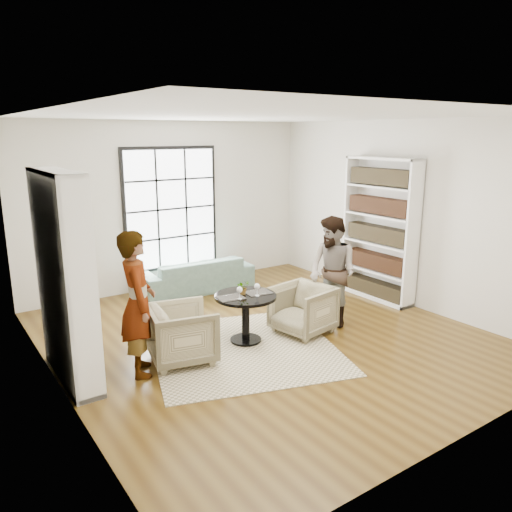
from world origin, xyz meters
TOP-DOWN VIEW (x-y plane):
  - ground at (0.00, 0.00)m, footprint 6.00×6.00m
  - room_shell at (0.00, 0.54)m, footprint 6.00×6.01m
  - rug at (-0.49, -0.18)m, footprint 2.96×2.96m
  - pedestal_table at (-0.33, 0.01)m, footprint 0.84×0.84m
  - sofa at (0.19, 2.45)m, footprint 2.08×0.91m
  - armchair_left at (-1.31, -0.03)m, footprint 0.94×0.92m
  - armchair_right at (0.52, -0.17)m, footprint 0.87×0.86m
  - person_left at (-1.86, -0.03)m, footprint 0.57×0.72m
  - person_right at (1.07, -0.17)m, footprint 0.69×0.84m
  - placemat_left at (-0.56, 0.02)m, footprint 0.37×0.30m
  - placemat_right at (-0.14, 0.00)m, footprint 0.37×0.30m
  - cutlery_left at (-0.56, 0.02)m, footprint 0.17×0.24m
  - cutlery_right at (-0.14, 0.00)m, footprint 0.17×0.24m
  - wine_glass_left at (-0.49, -0.08)m, footprint 0.08×0.08m
  - wine_glass_right at (-0.23, -0.10)m, footprint 0.08×0.08m
  - flower_centerpiece at (-0.34, 0.07)m, footprint 0.18×0.16m

SIDE VIEW (x-z plane):
  - ground at x=0.00m, z-range 0.00..0.00m
  - rug at x=-0.49m, z-range 0.00..0.01m
  - sofa at x=0.19m, z-range 0.00..0.59m
  - armchair_right at x=0.52m, z-range 0.00..0.69m
  - armchair_left at x=-1.31m, z-range 0.00..0.72m
  - pedestal_table at x=-0.33m, z-range 0.15..0.82m
  - placemat_left at x=-0.56m, z-range 0.67..0.68m
  - placemat_right at x=-0.14m, z-range 0.67..0.68m
  - cutlery_left at x=-0.56m, z-range 0.68..0.68m
  - cutlery_right at x=-0.14m, z-range 0.68..0.68m
  - flower_centerpiece at x=-0.34m, z-range 0.67..0.86m
  - wine_glass_left at x=-0.49m, z-range 0.71..0.88m
  - wine_glass_right at x=-0.23m, z-range 0.71..0.88m
  - person_right at x=1.07m, z-range 0.00..1.62m
  - person_left at x=-1.86m, z-range 0.00..1.73m
  - room_shell at x=0.00m, z-range -1.74..4.26m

